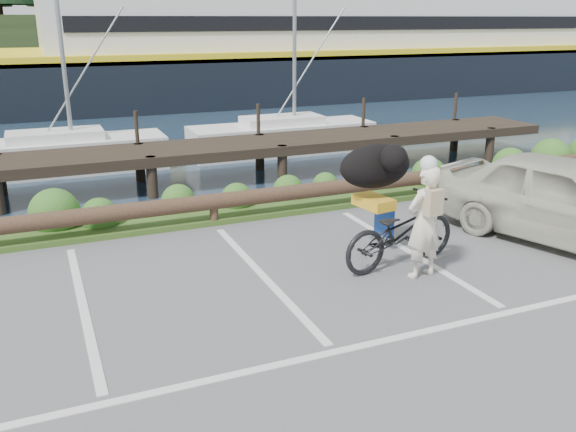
% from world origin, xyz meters
% --- Properties ---
extents(ground, '(72.00, 72.00, 0.00)m').
position_xyz_m(ground, '(0.00, 0.00, 0.00)').
color(ground, '#545456').
extents(harbor_backdrop, '(170.00, 160.00, 30.00)m').
position_xyz_m(harbor_backdrop, '(0.39, 78.47, -0.00)').
color(harbor_backdrop, '#192A3C').
rests_on(harbor_backdrop, ground).
extents(vegetation_strip, '(34.00, 1.60, 0.10)m').
position_xyz_m(vegetation_strip, '(0.00, 5.30, 0.05)').
color(vegetation_strip, '#3D5B21').
rests_on(vegetation_strip, ground).
extents(log_rail, '(32.00, 0.30, 0.60)m').
position_xyz_m(log_rail, '(0.00, 4.60, 0.00)').
color(log_rail, '#443021').
rests_on(log_rail, ground).
extents(bicycle, '(2.20, 1.05, 1.11)m').
position_xyz_m(bicycle, '(2.12, 1.56, 0.55)').
color(bicycle, black).
rests_on(bicycle, ground).
extents(cyclist, '(0.68, 0.50, 1.71)m').
position_xyz_m(cyclist, '(2.20, 1.07, 0.85)').
color(cyclist, white).
rests_on(cyclist, ground).
extents(dog, '(0.78, 1.31, 0.71)m').
position_xyz_m(dog, '(2.02, 2.23, 1.46)').
color(dog, black).
rests_on(dog, bicycle).
extents(parked_car, '(3.18, 4.81, 1.52)m').
position_xyz_m(parked_car, '(5.30, 1.35, 0.76)').
color(parked_car, beige).
rests_on(parked_car, ground).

